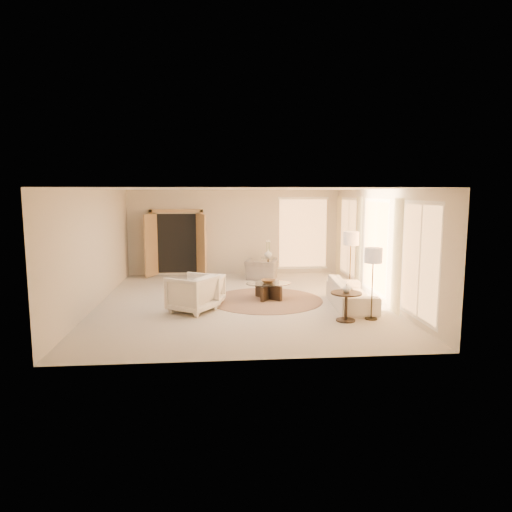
{
  "coord_description": "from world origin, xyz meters",
  "views": [
    {
      "loc": [
        -0.61,
        -11.13,
        2.73
      ],
      "look_at": [
        0.4,
        0.4,
        1.1
      ],
      "focal_mm": 32.0,
      "sensor_mm": 36.0,
      "label": 1
    }
  ],
  "objects": [
    {
      "name": "coffee_table",
      "position": [
        0.71,
        0.24,
        0.27
      ],
      "size": [
        1.27,
        1.27,
        0.42
      ],
      "rotation": [
        0.0,
        0.0,
        0.11
      ],
      "color": "black",
      "rests_on": "room"
    },
    {
      "name": "window_back_corner",
      "position": [
        2.3,
        3.95,
        1.35
      ],
      "size": [
        1.7,
        0.1,
        2.4
      ],
      "primitive_type": null,
      "color": "#FEB465",
      "rests_on": "room"
    },
    {
      "name": "armchair_left",
      "position": [
        -0.86,
        -0.16,
        0.4
      ],
      "size": [
        0.87,
        0.91,
        0.79
      ],
      "primitive_type": "imported",
      "rotation": [
        0.0,
        0.0,
        -1.79
      ],
      "color": "white",
      "rests_on": "room"
    },
    {
      "name": "accent_chair",
      "position": [
        0.79,
        2.97,
        0.41
      ],
      "size": [
        1.07,
        0.84,
        0.82
      ],
      "primitive_type": "imported",
      "rotation": [
        0.0,
        0.0,
        2.87
      ],
      "color": "gray",
      "rests_on": "room"
    },
    {
      "name": "side_vase",
      "position": [
        1.06,
        3.4,
        0.75
      ],
      "size": [
        0.34,
        0.34,
        0.27
      ],
      "primitive_type": "imported",
      "rotation": [
        0.0,
        0.0,
        0.4
      ],
      "color": "white",
      "rests_on": "side_table"
    },
    {
      "name": "sofa",
      "position": [
        2.61,
        -0.66,
        0.32
      ],
      "size": [
        1.01,
        2.23,
        0.64
      ],
      "primitive_type": "imported",
      "rotation": [
        0.0,
        0.0,
        1.5
      ],
      "color": "white",
      "rests_on": "room"
    },
    {
      "name": "area_rug",
      "position": [
        0.62,
        0.13,
        0.01
      ],
      "size": [
        3.77,
        3.77,
        0.01
      ],
      "primitive_type": "cylinder",
      "rotation": [
        0.0,
        0.0,
        -0.39
      ],
      "color": "#4A3125",
      "rests_on": "room"
    },
    {
      "name": "side_table",
      "position": [
        1.06,
        3.4,
        0.37
      ],
      "size": [
        0.53,
        0.53,
        0.62
      ],
      "rotation": [
        0.0,
        0.0,
        -0.15
      ],
      "color": "#31291B",
      "rests_on": "room"
    },
    {
      "name": "french_doors",
      "position": [
        -1.9,
        3.82,
        1.07
      ],
      "size": [
        1.95,
        0.66,
        2.16
      ],
      "color": "tan",
      "rests_on": "room"
    },
    {
      "name": "windows_right",
      "position": [
        3.45,
        0.1,
        1.35
      ],
      "size": [
        0.1,
        6.4,
        2.4
      ],
      "primitive_type": null,
      "color": "#FEB465",
      "rests_on": "room"
    },
    {
      "name": "bowl",
      "position": [
        0.71,
        0.24,
        0.47
      ],
      "size": [
        0.46,
        0.46,
        0.09
      ],
      "primitive_type": "imported",
      "rotation": [
        0.0,
        0.0,
        -0.33
      ],
      "color": "brown",
      "rests_on": "coffee_table"
    },
    {
      "name": "end_table",
      "position": [
        2.12,
        -1.89,
        0.42
      ],
      "size": [
        0.66,
        0.66,
        0.62
      ],
      "rotation": [
        0.0,
        0.0,
        -0.36
      ],
      "color": "black",
      "rests_on": "room"
    },
    {
      "name": "room",
      "position": [
        0.0,
        0.0,
        1.4
      ],
      "size": [
        7.04,
        8.04,
        2.83
      ],
      "color": "beige",
      "rests_on": "ground"
    },
    {
      "name": "armchair_right",
      "position": [
        -1.18,
        -0.84,
        0.47
      ],
      "size": [
        1.22,
        1.24,
        0.94
      ],
      "primitive_type": "imported",
      "rotation": [
        0.0,
        0.0,
        -2.17
      ],
      "color": "white",
      "rests_on": "room"
    },
    {
      "name": "end_vase",
      "position": [
        2.12,
        -1.89,
        0.71
      ],
      "size": [
        0.19,
        0.19,
        0.18
      ],
      "primitive_type": "imported",
      "rotation": [
        0.0,
        0.0,
        0.08
      ],
      "color": "white",
      "rests_on": "end_table"
    },
    {
      "name": "floor_lamp_far",
      "position": [
        2.71,
        -1.81,
        1.32
      ],
      "size": [
        0.38,
        0.38,
        1.55
      ],
      "rotation": [
        0.0,
        0.0,
        0.21
      ],
      "color": "#31291B",
      "rests_on": "room"
    },
    {
      "name": "curtains_right",
      "position": [
        3.4,
        1.0,
        1.3
      ],
      "size": [
        0.06,
        5.2,
        2.6
      ],
      "primitive_type": null,
      "color": "beige",
      "rests_on": "room"
    },
    {
      "name": "floor_lamp_near",
      "position": [
        2.9,
        0.46,
        1.45
      ],
      "size": [
        0.41,
        0.41,
        1.7
      ],
      "rotation": [
        0.0,
        0.0,
        -0.09
      ],
      "color": "#31291B",
      "rests_on": "room"
    }
  ]
}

